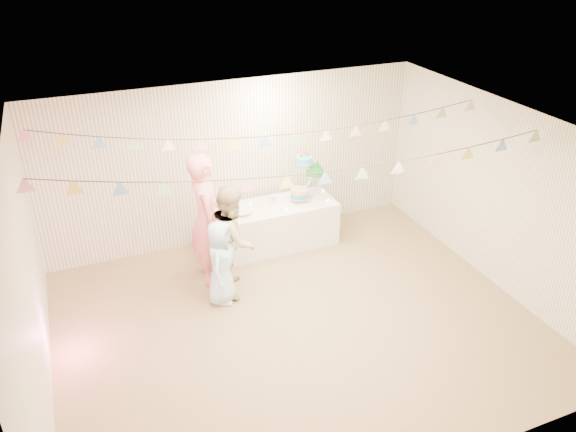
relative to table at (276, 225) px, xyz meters
name	(u,v)px	position (x,y,z in m)	size (l,w,h in m)	color
floor	(297,323)	(-0.47, -1.97, -0.36)	(6.00, 6.00, 0.00)	olive
ceiling	(299,134)	(-0.47, -1.97, 2.24)	(6.00, 6.00, 0.00)	white
back_wall	(235,163)	(-0.47, 0.53, 0.94)	(6.00, 6.00, 0.00)	white
front_wall	(417,376)	(-0.47, -4.47, 0.94)	(6.00, 6.00, 0.00)	white
left_wall	(27,293)	(-3.47, -1.97, 0.94)	(5.00, 5.00, 0.00)	white
right_wall	(498,195)	(2.53, -1.97, 0.94)	(5.00, 5.00, 0.00)	white
table	(276,225)	(0.00, 0.00, 0.00)	(1.90, 0.76, 0.71)	white
cake_stand	(307,174)	(0.55, 0.05, 0.77)	(0.67, 0.39, 0.75)	silver
cake_bottom	(299,194)	(0.40, -0.01, 0.48)	(0.31, 0.31, 0.15)	teal
cake_middle	(315,171)	(0.73, 0.14, 0.75)	(0.27, 0.27, 0.22)	#1C822C
cake_top_tier	(304,161)	(0.49, 0.02, 1.02)	(0.25, 0.25, 0.19)	#3FB0C7
platter	(242,210)	(-0.57, -0.05, 0.40)	(0.33, 0.33, 0.02)	white
posy	(274,197)	(-0.01, 0.05, 0.47)	(0.14, 0.14, 0.16)	white
person_adult_a	(207,219)	(-1.22, -0.51, 0.62)	(0.71, 0.47, 1.95)	pink
person_adult_b	(233,239)	(-0.97, -0.88, 0.44)	(0.77, 0.60, 1.59)	tan
person_child	(221,262)	(-1.21, -1.11, 0.25)	(0.59, 0.39, 1.22)	#A8D5EE
bunting_back	(264,125)	(-0.47, -0.87, 1.99)	(5.60, 1.10, 0.40)	pink
bunting_front	(306,164)	(-0.47, -2.17, 1.96)	(5.60, 0.90, 0.36)	#72A5E5
tealight_0	(229,218)	(-0.80, -0.15, 0.37)	(0.04, 0.04, 0.03)	#FFD88C
tealight_1	(250,203)	(-0.35, 0.18, 0.37)	(0.04, 0.04, 0.03)	#FFD88C
tealight_2	(287,209)	(0.10, -0.22, 0.37)	(0.04, 0.04, 0.03)	#FFD88C
tealight_3	(291,195)	(0.35, 0.22, 0.37)	(0.04, 0.04, 0.03)	#FFD88C
tealight_4	(328,200)	(0.82, -0.18, 0.37)	(0.04, 0.04, 0.03)	#FFD88C
tealight_5	(323,191)	(0.90, 0.15, 0.37)	(0.04, 0.04, 0.03)	#FFD88C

